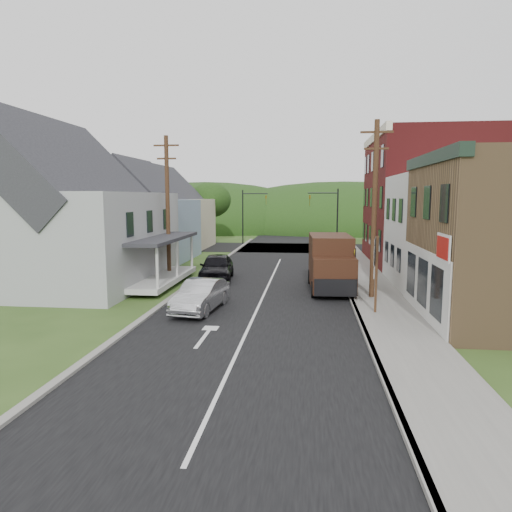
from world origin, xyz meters
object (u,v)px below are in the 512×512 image
(dark_sedan, at_px, (217,267))
(delivery_van, at_px, (331,263))
(silver_sedan, at_px, (201,296))
(route_sign_cluster, at_px, (376,263))
(warning_sign, at_px, (355,263))

(dark_sedan, bearing_deg, delivery_van, -24.81)
(silver_sedan, distance_m, dark_sedan, 7.86)
(delivery_van, distance_m, route_sign_cluster, 5.58)
(warning_sign, bearing_deg, delivery_van, 135.14)
(dark_sedan, xyz_separation_m, warning_sign, (8.18, -3.82, 0.97))
(route_sign_cluster, bearing_deg, dark_sedan, 148.34)
(silver_sedan, relative_size, route_sign_cluster, 1.28)
(silver_sedan, distance_m, route_sign_cluster, 8.01)
(silver_sedan, relative_size, dark_sedan, 0.89)
(dark_sedan, bearing_deg, warning_sign, -30.73)
(silver_sedan, distance_m, warning_sign, 8.41)
(silver_sedan, xyz_separation_m, route_sign_cluster, (7.84, 0.13, 1.63))
(route_sign_cluster, distance_m, warning_sign, 3.94)
(delivery_van, bearing_deg, warning_sign, -52.23)
(dark_sedan, distance_m, delivery_van, 7.44)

